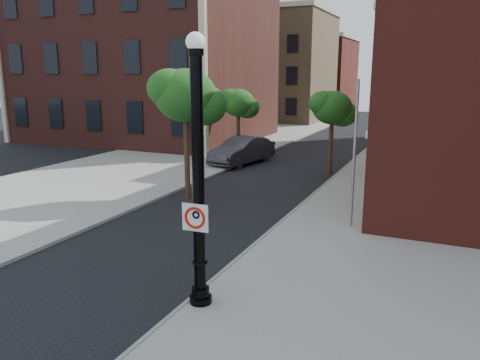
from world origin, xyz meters
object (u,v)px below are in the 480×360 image
at_px(lamppost, 198,189).
at_px(traffic_signal_left, 185,125).
at_px(traffic_signal_right, 381,136).
at_px(no_parking_sign, 195,217).
at_px(parked_car, 242,151).

distance_m(lamppost, traffic_signal_left, 10.07).
bearing_deg(traffic_signal_right, no_parking_sign, -119.07).
distance_m(lamppost, traffic_signal_right, 11.76).
height_order(no_parking_sign, traffic_signal_left, traffic_signal_left).
xyz_separation_m(parked_car, traffic_signal_right, (8.86, -5.44, 2.04)).
height_order(lamppost, no_parking_sign, lamppost).
bearing_deg(lamppost, parked_car, 110.79).
relative_size(traffic_signal_left, traffic_signal_right, 1.14).
bearing_deg(traffic_signal_right, traffic_signal_left, -176.26).
bearing_deg(traffic_signal_right, parked_car, 131.16).
xyz_separation_m(parked_car, traffic_signal_left, (1.04, -8.45, 2.44)).
xyz_separation_m(traffic_signal_left, traffic_signal_right, (7.82, 3.01, -0.40)).
distance_m(lamppost, parked_car, 18.24).
bearing_deg(parked_car, traffic_signal_left, -71.65).
distance_m(lamppost, no_parking_sign, 0.65).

